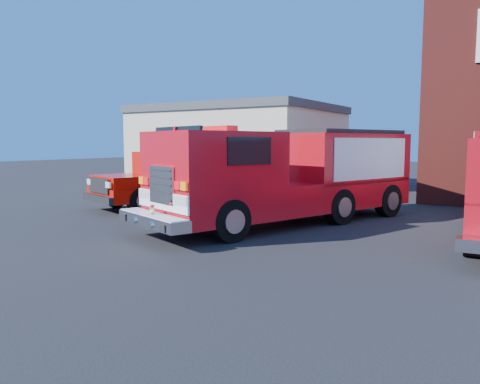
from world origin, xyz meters
The scene contains 4 objects.
ground centered at (0.00, 0.00, 0.00)m, with size 100.00×100.00×0.00m, color black.
side_building centered at (-9.00, 13.00, 2.20)m, with size 10.20×8.20×4.35m.
fire_engine centered at (-0.69, 2.70, 1.42)m, with size 5.35×9.22×2.75m.
pickup_truck centered at (-5.98, 3.85, 0.95)m, with size 4.03×6.49×2.00m.
Camera 1 is at (5.23, -9.50, 2.35)m, focal length 35.00 mm.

